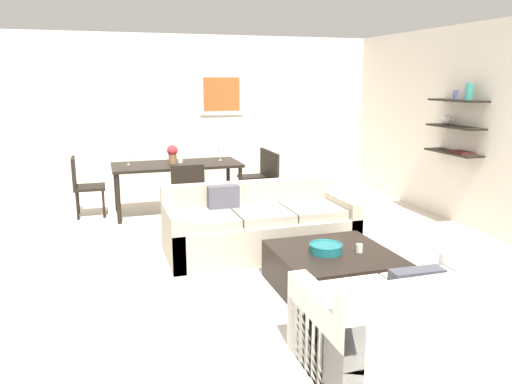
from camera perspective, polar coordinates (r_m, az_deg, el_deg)
ground_plane at (r=5.62m, az=1.61°, el=-7.84°), size 18.00×18.00×0.00m
back_wall_unit at (r=8.76m, az=-4.10°, el=8.65°), size 8.40×0.09×2.70m
right_wall_shelf_unit at (r=7.35m, az=23.09°, el=6.86°), size 0.34×8.20×2.70m
sofa_beige at (r=5.82m, az=0.35°, el=-4.06°), size 2.16×0.90×0.78m
loveseat_white at (r=3.77m, az=17.06°, el=-14.38°), size 1.45×0.90×0.78m
coffee_table at (r=4.89m, az=8.75°, el=-8.84°), size 1.08×1.08×0.38m
decorative_bowl at (r=4.77m, az=7.96°, el=-6.33°), size 0.31×0.31×0.09m
candle_jar at (r=4.84m, az=11.71°, el=-6.30°), size 0.06×0.06×0.08m
dining_table at (r=7.54m, az=-9.02°, el=2.69°), size 1.88×0.85×0.75m
dining_chair_right_far at (r=8.06m, az=0.32°, el=2.23°), size 0.44×0.44×0.88m
dining_chair_left_far at (r=7.69m, az=-19.15°, el=1.01°), size 0.44×0.44×0.88m
dining_chair_foot at (r=6.77m, az=-7.90°, el=0.07°), size 0.44×0.44×0.88m
dining_chair_right_near at (r=7.70m, az=1.19°, el=1.74°), size 0.44×0.44×0.88m
wine_glass_foot at (r=7.16m, az=-8.63°, el=3.63°), size 0.06×0.06×0.16m
wine_glass_right_far at (r=7.74m, az=-4.11°, el=4.63°), size 0.07×0.07×0.19m
wine_glass_left_far at (r=7.55m, az=-14.41°, el=4.00°), size 0.06×0.06×0.19m
centerpiece_vase at (r=7.52m, az=-9.52°, el=4.40°), size 0.16×0.16×0.28m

